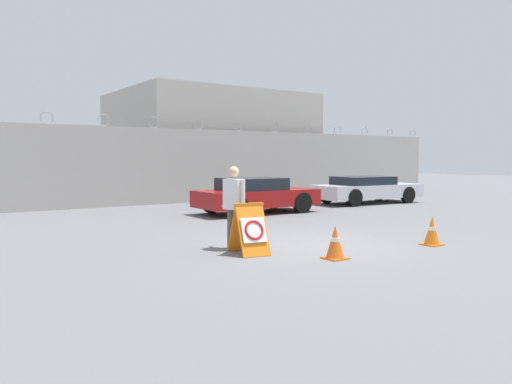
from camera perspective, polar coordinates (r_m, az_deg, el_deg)
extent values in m
plane|color=slate|center=(11.10, 6.76, -6.09)|extent=(90.00, 90.00, 0.00)
cube|color=#ADA8A0|center=(20.65, -14.18, 2.85)|extent=(36.00, 0.30, 3.15)
torus|color=gray|center=(19.82, -22.79, 7.82)|extent=(0.47, 0.03, 0.47)
torus|color=gray|center=(20.35, -17.03, 7.85)|extent=(0.47, 0.03, 0.47)
torus|color=gray|center=(21.08, -11.61, 7.80)|extent=(0.47, 0.03, 0.47)
torus|color=gray|center=(21.98, -6.59, 7.69)|extent=(0.47, 0.03, 0.47)
torus|color=gray|center=(23.02, -2.01, 7.55)|extent=(0.47, 0.03, 0.47)
torus|color=gray|center=(24.20, 2.16, 7.37)|extent=(0.47, 0.03, 0.47)
torus|color=gray|center=(25.50, 5.91, 7.18)|extent=(0.47, 0.03, 0.47)
torus|color=gray|center=(26.89, 9.29, 6.98)|extent=(0.47, 0.03, 0.47)
torus|color=gray|center=(28.36, 12.32, 6.78)|extent=(0.47, 0.03, 0.47)
torus|color=gray|center=(29.91, 15.04, 6.59)|extent=(0.47, 0.03, 0.47)
torus|color=gray|center=(31.51, 17.49, 6.40)|extent=(0.47, 0.03, 0.47)
cube|color=#B2ADA3|center=(27.94, -5.26, 5.49)|extent=(9.69, 7.81, 5.38)
cube|color=orange|center=(9.87, -0.35, -4.44)|extent=(0.66, 0.53, 0.99)
cube|color=orange|center=(10.24, -1.29, -4.14)|extent=(0.66, 0.53, 0.99)
cube|color=orange|center=(10.00, -0.83, -1.40)|extent=(0.64, 0.17, 0.05)
cube|color=white|center=(9.84, -0.25, -4.36)|extent=(0.54, 0.30, 0.48)
torus|color=red|center=(9.82, -0.22, -4.37)|extent=(0.43, 0.27, 0.39)
cylinder|color=#514C42|center=(10.55, -2.20, -4.30)|extent=(0.15, 0.15, 0.84)
cylinder|color=#514C42|center=(10.67, -2.90, -4.20)|extent=(0.15, 0.15, 0.84)
cube|color=silver|center=(10.53, -2.57, -0.26)|extent=(0.32, 0.47, 0.64)
sphere|color=#DBB293|center=(10.51, -2.58, 2.32)|extent=(0.23, 0.23, 0.23)
cylinder|color=silver|center=(10.34, -1.50, -0.26)|extent=(0.09, 0.09, 0.61)
cylinder|color=silver|center=(10.79, -3.22, -0.23)|extent=(0.35, 0.17, 0.59)
cube|color=orange|center=(11.73, 19.44, -5.67)|extent=(0.39, 0.39, 0.03)
cone|color=orange|center=(11.69, 19.48, -4.12)|extent=(0.33, 0.33, 0.61)
cylinder|color=white|center=(11.68, 19.48, -3.97)|extent=(0.17, 0.17, 0.09)
cube|color=orange|center=(9.72, 9.02, -7.46)|extent=(0.41, 0.41, 0.03)
cone|color=orange|center=(9.66, 9.04, -5.59)|extent=(0.35, 0.35, 0.61)
cylinder|color=white|center=(9.66, 9.04, -5.41)|extent=(0.17, 0.17, 0.09)
cylinder|color=black|center=(18.82, 1.96, -0.84)|extent=(0.72, 0.21, 0.72)
cylinder|color=black|center=(17.44, 5.31, -1.24)|extent=(0.72, 0.21, 0.72)
cylinder|color=black|center=(17.42, -5.11, -1.24)|extent=(0.72, 0.21, 0.72)
cylinder|color=black|center=(15.91, -2.10, -1.72)|extent=(0.72, 0.21, 0.72)
cube|color=maroon|center=(17.34, 0.10, -0.66)|extent=(4.29, 1.93, 0.57)
cube|color=black|center=(17.19, -0.49, 0.94)|extent=(2.07, 1.71, 0.41)
cylinder|color=black|center=(23.31, 13.79, -0.05)|extent=(0.71, 0.25, 0.70)
cylinder|color=black|center=(22.09, 16.96, -0.33)|extent=(0.71, 0.25, 0.70)
cylinder|color=black|center=(21.34, 8.06, -0.34)|extent=(0.71, 0.25, 0.70)
cylinder|color=black|center=(20.01, 11.18, -0.66)|extent=(0.71, 0.25, 0.70)
cube|color=silver|center=(21.64, 12.59, 0.12)|extent=(4.92, 2.22, 0.55)
cube|color=black|center=(21.45, 12.14, 1.29)|extent=(2.42, 1.84, 0.34)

